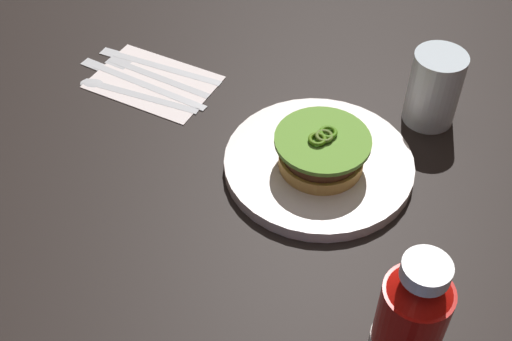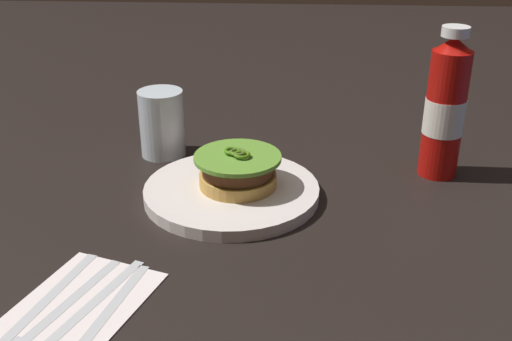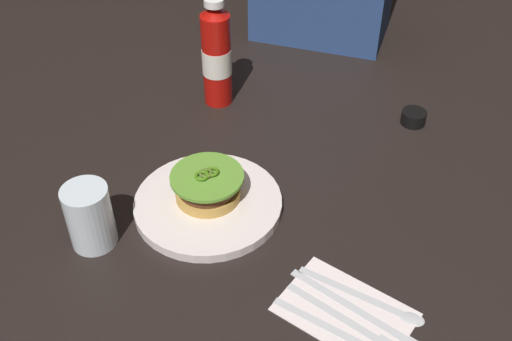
{
  "view_description": "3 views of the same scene",
  "coord_description": "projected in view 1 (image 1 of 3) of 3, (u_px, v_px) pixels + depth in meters",
  "views": [
    {
      "loc": [
        -0.05,
        0.5,
        0.62
      ],
      "look_at": [
        0.03,
        -0.02,
        0.07
      ],
      "focal_mm": 46.39,
      "sensor_mm": 36.0,
      "label": 1
    },
    {
      "loc": [
        0.73,
        -0.02,
        0.41
      ],
      "look_at": [
        0.0,
        -0.07,
        0.06
      ],
      "focal_mm": 43.38,
      "sensor_mm": 36.0,
      "label": 2
    },
    {
      "loc": [
        0.27,
        -0.78,
        0.71
      ],
      "look_at": [
        0.03,
        -0.05,
        0.05
      ],
      "focal_mm": 43.05,
      "sensor_mm": 36.0,
      "label": 3
    }
  ],
  "objects": [
    {
      "name": "water_glass",
      "position": [
        434.0,
        88.0,
        0.89
      ],
      "size": [
        0.07,
        0.07,
        0.11
      ],
      "primitive_type": "cylinder",
      "color": "silver",
      "rests_on": "ground_plane"
    },
    {
      "name": "fork_utensil",
      "position": [
        148.0,
        72.0,
        0.99
      ],
      "size": [
        0.18,
        0.08,
        0.0
      ],
      "color": "silver",
      "rests_on": "napkin"
    },
    {
      "name": "ground_plane",
      "position": [
        282.0,
        227.0,
        0.79
      ],
      "size": [
        3.0,
        3.0,
        0.0
      ],
      "primitive_type": "plane",
      "color": "black"
    },
    {
      "name": "butter_knife",
      "position": [
        134.0,
        79.0,
        0.98
      ],
      "size": [
        0.21,
        0.09,
        0.0
      ],
      "color": "silver",
      "rests_on": "napkin"
    },
    {
      "name": "steak_knife",
      "position": [
        152.0,
        63.0,
        1.01
      ],
      "size": [
        0.2,
        0.07,
        0.0
      ],
      "color": "silver",
      "rests_on": "napkin"
    },
    {
      "name": "burger_sandwich",
      "position": [
        322.0,
        151.0,
        0.82
      ],
      "size": [
        0.12,
        0.12,
        0.05
      ],
      "color": "gold",
      "rests_on": "dinner_plate"
    },
    {
      "name": "dinner_plate",
      "position": [
        318.0,
        164.0,
        0.85
      ],
      "size": [
        0.24,
        0.24,
        0.02
      ],
      "primitive_type": "cylinder",
      "color": "silver",
      "rests_on": "ground_plane"
    },
    {
      "name": "spoon_utensil",
      "position": [
        122.0,
        89.0,
        0.97
      ],
      "size": [
        0.19,
        0.06,
        0.0
      ],
      "color": "silver",
      "rests_on": "napkin"
    },
    {
      "name": "napkin",
      "position": [
        154.0,
        82.0,
        0.98
      ],
      "size": [
        0.21,
        0.17,
        0.0
      ],
      "primitive_type": "cube",
      "rotation": [
        0.0,
        0.0,
        -0.32
      ],
      "color": "white",
      "rests_on": "ground_plane"
    }
  ]
}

